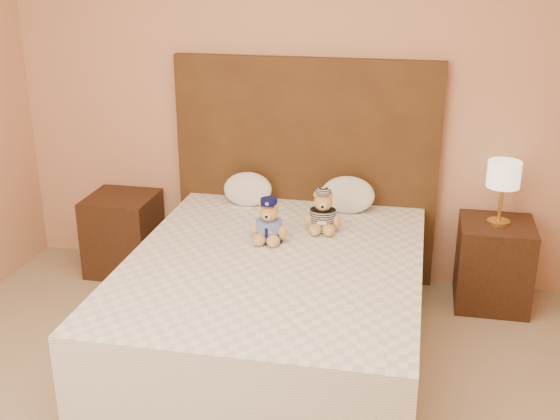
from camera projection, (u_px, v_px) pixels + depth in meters
The scene contains 10 objects.
room_walls at pixel (233, 42), 2.72m from camera, with size 4.04×4.52×2.72m.
bed at pixel (274, 304), 3.93m from camera, with size 1.60×2.00×0.55m.
headboard at pixel (305, 171), 4.69m from camera, with size 1.75×0.08×1.50m, color #4E3317.
nightstand_left at pixel (123, 233), 4.90m from camera, with size 0.45×0.45×0.55m, color #391F12.
nightstand_right at pixel (493, 264), 4.43m from camera, with size 0.45×0.45×0.55m, color #391F12.
lamp at pixel (504, 177), 4.23m from camera, with size 0.20×0.20×0.40m.
teddy_police at pixel (269, 220), 4.03m from camera, with size 0.22×0.21×0.26m, color tan, non-canonical shape.
teddy_prisoner at pixel (323, 211), 4.18m from camera, with size 0.23×0.22×0.25m, color tan, non-canonical shape.
pillow_left at pixel (248, 188), 4.63m from camera, with size 0.33×0.21×0.23m, color white.
pillow_right at pixel (348, 193), 4.50m from camera, with size 0.35×0.22×0.24m, color white.
Camera 1 is at (0.74, -2.22, 2.15)m, focal length 45.00 mm.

